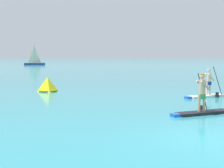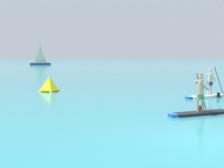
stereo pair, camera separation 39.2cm
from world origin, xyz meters
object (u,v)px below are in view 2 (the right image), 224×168
sailboat_left_horizon (41,62)px  paddleboarder_mid_center (202,106)px  paddleboarder_far_right (209,92)px  race_marker_buoy (49,85)px

sailboat_left_horizon → paddleboarder_mid_center: bearing=-83.0°
paddleboarder_mid_center → sailboat_left_horizon: sailboat_left_horizon is taller
paddleboarder_far_right → sailboat_left_horizon: sailboat_left_horizon is taller
paddleboarder_far_right → sailboat_left_horizon: 66.93m
paddleboarder_far_right → race_marker_buoy: 10.90m
paddleboarder_mid_center → paddleboarder_far_right: 5.78m
paddleboarder_far_right → race_marker_buoy: paddleboarder_far_right is taller
paddleboarder_far_right → sailboat_left_horizon: size_ratio=0.49×
paddleboarder_far_right → race_marker_buoy: (-10.70, 2.07, 0.10)m
paddleboarder_far_right → sailboat_left_horizon: bearing=85.8°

